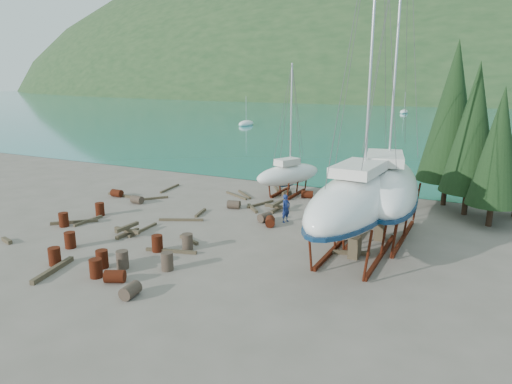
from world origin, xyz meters
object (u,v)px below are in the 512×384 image
at_px(large_sailboat_near, 360,198).
at_px(large_sailboat_far, 385,185).
at_px(small_sailboat_shore, 288,174).
at_px(worker, 286,208).

distance_m(large_sailboat_near, large_sailboat_far, 3.37).
relative_size(large_sailboat_near, small_sailboat_shore, 1.86).
bearing_deg(large_sailboat_far, small_sailboat_shore, 130.79).
xyz_separation_m(large_sailboat_near, large_sailboat_far, (0.55, 3.33, 0.05)).
height_order(large_sailboat_near, large_sailboat_far, large_sailboat_far).
distance_m(small_sailboat_shore, worker, 7.25).
bearing_deg(small_sailboat_shore, worker, -44.14).
relative_size(small_sailboat_shore, worker, 5.61).
height_order(large_sailboat_near, small_sailboat_shore, large_sailboat_near).
bearing_deg(large_sailboat_near, worker, 152.36).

